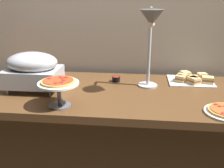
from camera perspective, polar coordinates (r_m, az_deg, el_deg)
back_wall at (r=2.23m, az=-0.13°, el=13.88°), size 4.40×0.04×2.40m
buffet_table at (r=2.00m, az=-1.75°, el=-11.47°), size 1.90×0.84×0.76m
chafing_dish at (r=1.88m, az=-16.85°, el=3.08°), size 0.37×0.27×0.27m
heat_lamp at (r=1.72m, az=8.45°, el=12.05°), size 0.15×0.30×0.56m
pizza_plate_front at (r=2.24m, az=-21.05°, el=1.47°), size 0.29×0.29×0.03m
pizza_plate_raised_stand at (r=1.58m, az=-11.54°, el=-0.27°), size 0.24×0.24×0.17m
sandwich_platter at (r=2.09m, az=16.95°, el=1.01°), size 0.33×0.27×0.06m
sauce_cup_far at (r=2.02m, az=0.89°, el=1.14°), size 0.06×0.06×0.04m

